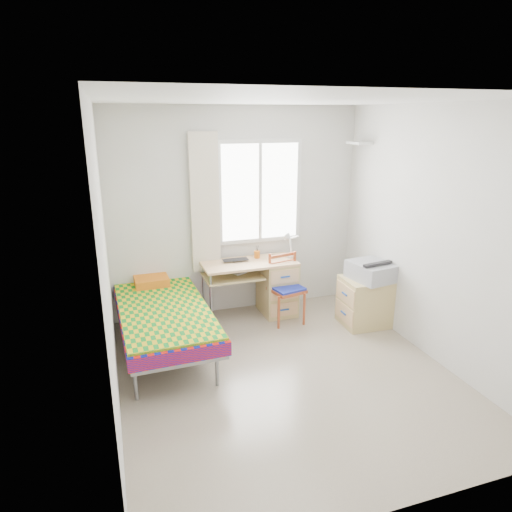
{
  "coord_description": "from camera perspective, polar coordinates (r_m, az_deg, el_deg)",
  "views": [
    {
      "loc": [
        -1.53,
        -3.71,
        2.48
      ],
      "look_at": [
        -0.14,
        0.55,
        1.09
      ],
      "focal_mm": 32.0,
      "sensor_mm": 36.0,
      "label": 1
    }
  ],
  "objects": [
    {
      "name": "bed",
      "position": [
        5.15,
        -11.6,
        -6.71
      ],
      "size": [
        0.99,
        2.03,
        0.87
      ],
      "rotation": [
        0.0,
        0.0,
        0.03
      ],
      "color": "gray",
      "rests_on": "floor"
    },
    {
      "name": "task_lamp",
      "position": [
        5.69,
        4.26,
        1.68
      ],
      "size": [
        0.21,
        0.31,
        0.37
      ],
      "rotation": [
        0.0,
        0.0,
        0.08
      ],
      "color": "white",
      "rests_on": "desk"
    },
    {
      "name": "pen_cup",
      "position": [
        5.82,
        0.12,
        0.19
      ],
      "size": [
        0.09,
        0.09,
        0.09
      ],
      "primitive_type": "cylinder",
      "rotation": [
        0.0,
        0.0,
        0.35
      ],
      "color": "orange",
      "rests_on": "desk"
    },
    {
      "name": "floor",
      "position": [
        4.72,
        3.79,
        -14.54
      ],
      "size": [
        3.5,
        3.5,
        0.0
      ],
      "primitive_type": "plane",
      "color": "#BCAD93",
      "rests_on": "ground"
    },
    {
      "name": "desk",
      "position": [
        5.88,
        2.0,
        -3.54
      ],
      "size": [
        1.17,
        0.55,
        0.73
      ],
      "rotation": [
        0.0,
        0.0,
        0.01
      ],
      "color": "tan",
      "rests_on": "floor"
    },
    {
      "name": "wall_right",
      "position": [
        5.0,
        21.41,
        2.36
      ],
      "size": [
        0.0,
        3.5,
        3.5
      ],
      "primitive_type": "plane",
      "rotation": [
        1.57,
        0.0,
        -1.57
      ],
      "color": "silver",
      "rests_on": "ground"
    },
    {
      "name": "cabinet",
      "position": [
        5.76,
        13.38,
        -5.55
      ],
      "size": [
        0.56,
        0.5,
        0.59
      ],
      "rotation": [
        0.0,
        0.0,
        -0.04
      ],
      "color": "tan",
      "rests_on": "floor"
    },
    {
      "name": "chair",
      "position": [
        5.67,
        3.77,
        -3.45
      ],
      "size": [
        0.44,
        0.44,
        0.86
      ],
      "rotation": [
        0.0,
        0.0,
        0.22
      ],
      "color": "#A64320",
      "rests_on": "floor"
    },
    {
      "name": "wall_back",
      "position": [
        5.79,
        -2.42,
        5.44
      ],
      "size": [
        3.2,
        0.0,
        3.2
      ],
      "primitive_type": "plane",
      "rotation": [
        1.57,
        0.0,
        0.0
      ],
      "color": "silver",
      "rests_on": "ground"
    },
    {
      "name": "curtain",
      "position": [
        5.6,
        -6.41,
        6.51
      ],
      "size": [
        0.35,
        0.05,
        1.7
      ],
      "primitive_type": "cube",
      "color": "beige",
      "rests_on": "wall_back"
    },
    {
      "name": "book",
      "position": [
        5.7,
        -3.02,
        -2.18
      ],
      "size": [
        0.22,
        0.25,
        0.02
      ],
      "primitive_type": "imported",
      "rotation": [
        0.0,
        0.0,
        0.4
      ],
      "color": "gray",
      "rests_on": "desk"
    },
    {
      "name": "printer",
      "position": [
        5.62,
        14.25,
        -1.78
      ],
      "size": [
        0.52,
        0.57,
        0.22
      ],
      "rotation": [
        0.0,
        0.0,
        0.17
      ],
      "color": "#ADAEB5",
      "rests_on": "cabinet"
    },
    {
      "name": "window",
      "position": [
        5.81,
        0.49,
        8.0
      ],
      "size": [
        1.1,
        0.04,
        1.3
      ],
      "color": "white",
      "rests_on": "wall_back"
    },
    {
      "name": "ceiling",
      "position": [
        4.02,
        4.55,
        18.89
      ],
      "size": [
        3.5,
        3.5,
        0.0
      ],
      "primitive_type": "plane",
      "rotation": [
        3.14,
        0.0,
        0.0
      ],
      "color": "white",
      "rests_on": "wall_back"
    },
    {
      "name": "wall_left",
      "position": [
        3.89,
        -18.25,
        -1.3
      ],
      "size": [
        0.0,
        3.5,
        3.5
      ],
      "primitive_type": "plane",
      "rotation": [
        1.57,
        0.0,
        1.57
      ],
      "color": "silver",
      "rests_on": "ground"
    },
    {
      "name": "laptop",
      "position": [
        5.66,
        -2.47,
        -0.68
      ],
      "size": [
        0.33,
        0.21,
        0.03
      ],
      "primitive_type": "imported",
      "rotation": [
        0.0,
        0.0,
        -0.02
      ],
      "color": "black",
      "rests_on": "desk"
    },
    {
      "name": "floating_shelf",
      "position": [
        5.95,
        12.81,
        13.62
      ],
      "size": [
        0.2,
        0.32,
        0.03
      ],
      "primitive_type": "cube",
      "color": "white",
      "rests_on": "wall_right"
    }
  ]
}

